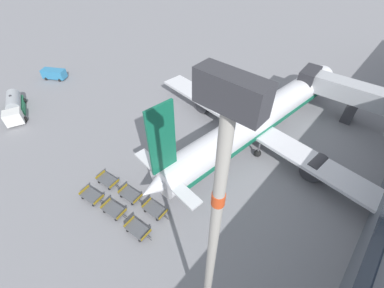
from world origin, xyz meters
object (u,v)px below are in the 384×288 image
(baggage_dolly_row_mid_a_col_c, at_px, (155,210))
(apron_light_mast, at_px, (212,252))
(baggage_dolly_row_near_col_c, at_px, (138,229))
(baggage_dolly_row_near_col_b, at_px, (114,210))
(baggage_dolly_row_near_col_a, at_px, (92,196))
(baggage_dolly_row_mid_a_col_a, at_px, (108,180))
(service_van, at_px, (54,74))
(baggage_dolly_row_mid_a_col_b, at_px, (131,195))
(fuel_tanker_primary, at_px, (14,107))
(airplane, at_px, (257,120))

(baggage_dolly_row_mid_a_col_c, xyz_separation_m, apron_light_mast, (11.25, -4.85, 13.57))
(baggage_dolly_row_near_col_c, height_order, apron_light_mast, apron_light_mast)
(baggage_dolly_row_near_col_b, height_order, apron_light_mast, apron_light_mast)
(baggage_dolly_row_near_col_a, distance_m, baggage_dolly_row_mid_a_col_a, 2.79)
(service_van, bearing_deg, apron_light_mast, -14.54)
(baggage_dolly_row_near_col_c, xyz_separation_m, apron_light_mast, (10.84, -1.91, 13.57))
(baggage_dolly_row_mid_a_col_c, bearing_deg, baggage_dolly_row_mid_a_col_b, -171.97)
(baggage_dolly_row_mid_a_col_c, bearing_deg, fuel_tanker_primary, -176.22)
(baggage_dolly_row_near_col_a, relative_size, baggage_dolly_row_near_col_c, 1.01)
(airplane, relative_size, service_van, 8.32)
(service_van, xyz_separation_m, baggage_dolly_row_mid_a_col_a, (31.18, -9.21, -0.61))
(apron_light_mast, bearing_deg, baggage_dolly_row_near_col_c, 170.03)
(baggage_dolly_row_near_col_b, distance_m, apron_light_mast, 20.20)
(baggage_dolly_row_mid_a_col_a, height_order, apron_light_mast, apron_light_mast)
(fuel_tanker_primary, distance_m, baggage_dolly_row_mid_a_col_b, 29.04)
(baggage_dolly_row_mid_a_col_a, distance_m, baggage_dolly_row_mid_a_col_b, 4.03)
(baggage_dolly_row_mid_a_col_b, height_order, baggage_dolly_row_mid_a_col_c, same)
(baggage_dolly_row_near_col_b, bearing_deg, service_van, 162.22)
(airplane, bearing_deg, service_van, -164.57)
(baggage_dolly_row_near_col_b, bearing_deg, apron_light_mast, -6.49)
(baggage_dolly_row_near_col_a, relative_size, baggage_dolly_row_mid_a_col_a, 1.00)
(fuel_tanker_primary, xyz_separation_m, baggage_dolly_row_near_col_c, (33.21, -0.78, -0.75))
(baggage_dolly_row_mid_a_col_b, bearing_deg, apron_light_mast, -15.98)
(airplane, relative_size, baggage_dolly_row_near_col_b, 11.78)
(airplane, bearing_deg, baggage_dolly_row_near_col_b, -103.18)
(baggage_dolly_row_mid_a_col_a, bearing_deg, fuel_tanker_primary, -177.39)
(service_van, bearing_deg, baggage_dolly_row_mid_a_col_b, -13.92)
(fuel_tanker_primary, bearing_deg, baggage_dolly_row_near_col_a, -3.56)
(baggage_dolly_row_near_col_a, bearing_deg, airplane, 68.93)
(baggage_dolly_row_near_col_b, distance_m, baggage_dolly_row_mid_a_col_b, 2.63)
(baggage_dolly_row_near_col_b, bearing_deg, airplane, 76.82)
(baggage_dolly_row_near_col_a, bearing_deg, baggage_dolly_row_mid_a_col_b, 43.16)
(baggage_dolly_row_near_col_b, height_order, baggage_dolly_row_mid_a_col_c, same)
(baggage_dolly_row_mid_a_col_b, distance_m, apron_light_mast, 20.73)
(airplane, distance_m, apron_light_mast, 28.26)
(baggage_dolly_row_near_col_a, height_order, apron_light_mast, apron_light_mast)
(baggage_dolly_row_mid_a_col_b, bearing_deg, airplane, 74.61)
(fuel_tanker_primary, xyz_separation_m, baggage_dolly_row_mid_a_col_b, (28.98, 1.63, -0.75))
(airplane, bearing_deg, apron_light_mast, -68.46)
(baggage_dolly_row_near_col_b, xyz_separation_m, baggage_dolly_row_near_col_c, (4.02, 0.22, 0.00))
(baggage_dolly_row_near_col_a, relative_size, baggage_dolly_row_mid_a_col_c, 1.01)
(airplane, xyz_separation_m, fuel_tanker_primary, (-34.47, -21.57, -1.95))
(baggage_dolly_row_near_col_b, relative_size, baggage_dolly_row_mid_a_col_b, 1.00)
(fuel_tanker_primary, height_order, baggage_dolly_row_near_col_c, fuel_tanker_primary)
(airplane, distance_m, fuel_tanker_primary, 40.71)
(baggage_dolly_row_near_col_c, relative_size, baggage_dolly_row_mid_a_col_b, 1.00)
(fuel_tanker_primary, bearing_deg, baggage_dolly_row_mid_a_col_a, 2.61)
(baggage_dolly_row_near_col_a, height_order, baggage_dolly_row_mid_a_col_b, same)
(baggage_dolly_row_mid_a_col_b, xyz_separation_m, baggage_dolly_row_mid_a_col_c, (3.82, 0.54, 0.00))
(baggage_dolly_row_near_col_c, bearing_deg, airplane, 86.76)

